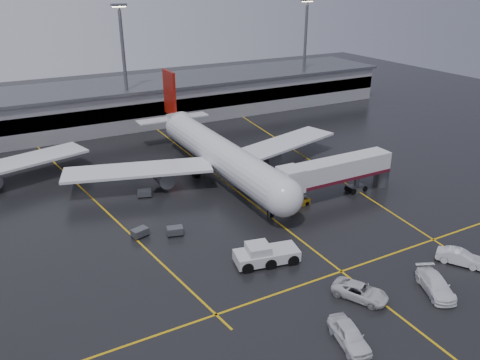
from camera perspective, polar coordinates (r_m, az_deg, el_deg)
ground at (r=70.98m, az=0.65°, el=-2.11°), size 220.00×220.00×0.00m
apron_line_centre at (r=70.98m, az=0.65°, el=-2.10°), size 0.25×90.00×0.02m
apron_line_stop at (r=55.27m, az=12.00°, el=-10.62°), size 60.00×0.25×0.02m
apron_line_left at (r=73.52m, az=-17.05°, el=-2.26°), size 9.99×69.35×0.02m
apron_line_right at (r=87.81m, az=7.77°, el=2.75°), size 7.57×69.64×0.02m
terminal at (r=111.66m, az=-11.54°, el=9.22°), size 122.00×19.00×8.60m
light_mast_mid at (r=102.75m, az=-13.68°, el=13.65°), size 3.00×1.20×25.45m
light_mast_right at (r=122.28m, az=7.77°, el=15.49°), size 3.00×1.20×25.45m
main_airliner at (r=77.35m, az=-2.84°, el=3.41°), size 48.80×45.60×14.10m
jet_bridge at (r=71.16m, az=11.43°, el=0.93°), size 19.90×3.40×6.05m
pushback_tractor at (r=55.12m, az=2.98°, el=-8.91°), size 7.76×4.45×2.62m
belt_loader at (r=68.98m, az=7.00°, el=-2.62°), size 3.23×1.58×2.02m
service_van_a at (r=51.25m, az=14.15°, el=-12.79°), size 4.98×6.19×1.57m
service_van_b at (r=54.50m, az=22.31°, el=-11.49°), size 4.60×6.40×1.72m
service_van_c at (r=60.41m, az=24.79°, el=-8.38°), size 4.27×5.26×1.69m
service_van_d at (r=45.64m, az=12.91°, el=-17.57°), size 3.24×5.69×1.83m
baggage_cart_a at (r=61.32m, az=-7.77°, el=-6.00°), size 2.26×1.75×1.12m
baggage_cart_b at (r=61.71m, az=-11.87°, el=-6.11°), size 2.29×1.81×1.12m
baggage_cart_c at (r=72.39m, az=-11.34°, el=-1.52°), size 2.31×1.87×1.12m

